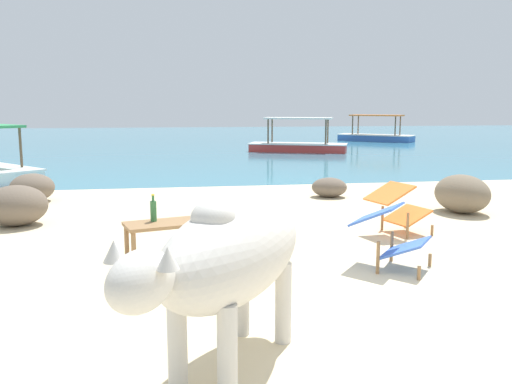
# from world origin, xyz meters

# --- Properties ---
(sand_beach) EXTENTS (18.00, 14.00, 0.04)m
(sand_beach) POSITION_xyz_m (0.00, 0.00, 0.02)
(sand_beach) COLOR beige
(sand_beach) RESTS_ON ground
(water_surface) EXTENTS (60.00, 36.00, 0.03)m
(water_surface) POSITION_xyz_m (0.00, 22.00, 0.00)
(water_surface) COLOR teal
(water_surface) RESTS_ON ground
(cow) EXTENTS (1.46, 1.94, 1.16)m
(cow) POSITION_xyz_m (-1.13, -1.02, 0.80)
(cow) COLOR beige
(cow) RESTS_ON sand_beach
(low_bench_table) EXTENTS (0.85, 0.63, 0.47)m
(low_bench_table) POSITION_xyz_m (-1.61, 1.39, 0.43)
(low_bench_table) COLOR olive
(low_bench_table) RESTS_ON sand_beach
(bottle) EXTENTS (0.07, 0.07, 0.30)m
(bottle) POSITION_xyz_m (-1.69, 1.47, 0.63)
(bottle) COLOR #2D6B38
(bottle) RESTS_ON low_bench_table
(deck_chair_near) EXTENTS (0.88, 0.72, 0.68)m
(deck_chair_near) POSITION_xyz_m (1.48, 2.34, 0.42)
(deck_chair_near) COLOR olive
(deck_chair_near) RESTS_ON sand_beach
(deck_chair_far) EXTENTS (0.93, 0.89, 0.68)m
(deck_chair_far) POSITION_xyz_m (0.77, 0.90, 0.42)
(deck_chair_far) COLOR olive
(deck_chair_far) RESTS_ON sand_beach
(shore_rock_large) EXTENTS (0.90, 1.09, 0.61)m
(shore_rock_large) POSITION_xyz_m (3.10, 3.57, 0.35)
(shore_rock_large) COLOR #756651
(shore_rock_large) RESTS_ON sand_beach
(shore_rock_medium) EXTENTS (1.02, 0.95, 0.58)m
(shore_rock_medium) POSITION_xyz_m (-3.69, 3.68, 0.33)
(shore_rock_medium) COLOR #6B5B4C
(shore_rock_medium) RESTS_ON sand_beach
(shore_rock_small) EXTENTS (0.84, 0.84, 0.51)m
(shore_rock_small) POSITION_xyz_m (-3.95, 5.71, 0.29)
(shore_rock_small) COLOR #6B5B4C
(shore_rock_small) RESTS_ON sand_beach
(shore_rock_flat) EXTENTS (0.78, 0.72, 0.37)m
(shore_rock_flat) POSITION_xyz_m (1.44, 5.35, 0.22)
(shore_rock_flat) COLOR #6B5B4C
(shore_rock_flat) RESTS_ON sand_beach
(boat_blue) EXTENTS (3.54, 3.27, 1.29)m
(boat_blue) POSITION_xyz_m (8.54, 21.12, 0.29)
(boat_blue) COLOR #3866B7
(boat_blue) RESTS_ON water_surface
(boat_red) EXTENTS (3.84, 2.45, 1.29)m
(boat_red) POSITION_xyz_m (3.28, 15.62, 0.29)
(boat_red) COLOR #C63833
(boat_red) RESTS_ON water_surface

